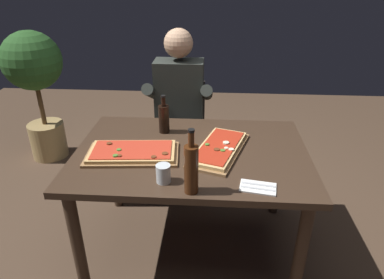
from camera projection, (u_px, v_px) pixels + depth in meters
ground_plane at (192, 243)px, 2.41m from camera, size 6.40×6.40×0.00m
dining_table at (191, 164)px, 2.12m from camera, size 1.40×0.96×0.74m
pizza_rectangular_front at (132, 153)px, 2.02m from camera, size 0.56×0.33×0.05m
pizza_rectangular_left at (219, 149)px, 2.06m from camera, size 0.39×0.57×0.05m
wine_bottle_dark at (164, 118)px, 2.27m from camera, size 0.07×0.07×0.26m
oil_bottle_amber at (191, 168)px, 1.64m from camera, size 0.07×0.07×0.34m
tumbler_near_camera at (163, 175)px, 1.76m from camera, size 0.08×0.08×0.10m
napkin_cutlery_set at (258, 187)px, 1.73m from camera, size 0.20×0.14×0.01m
diner_chair at (181, 128)px, 2.96m from camera, size 0.44×0.44×0.87m
seated_diner at (179, 105)px, 2.74m from camera, size 0.53×0.41×1.33m
potted_plant_corner at (36, 79)px, 3.16m from camera, size 0.53×0.53×1.24m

